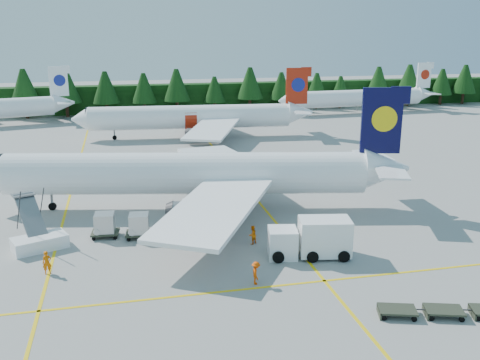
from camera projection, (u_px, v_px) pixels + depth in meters
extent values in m
plane|color=gray|center=(229.00, 256.00, 43.77)|extent=(320.00, 320.00, 0.00)
cube|color=yellow|center=(70.00, 196.00, 59.58)|extent=(0.25, 120.00, 0.01)
cube|color=yellow|center=(244.00, 185.00, 63.81)|extent=(0.25, 120.00, 0.01)
cube|color=yellow|center=(245.00, 289.00, 38.13)|extent=(80.00, 0.25, 0.01)
cube|color=black|center=(156.00, 98.00, 119.93)|extent=(220.00, 4.00, 6.00)
cylinder|color=white|center=(185.00, 173.00, 54.13)|extent=(36.21, 11.46, 4.25)
cube|color=#060732|center=(382.00, 121.00, 53.02)|extent=(4.03, 1.18, 6.58)
cube|color=white|center=(219.00, 159.00, 63.04)|extent=(8.09, 16.53, 1.20)
cylinder|color=slate|center=(199.00, 177.00, 60.65)|extent=(3.99, 2.91, 2.23)
cube|color=white|center=(214.00, 208.00, 45.67)|extent=(13.42, 16.99, 1.20)
cylinder|color=slate|center=(192.00, 213.00, 48.80)|extent=(3.99, 2.91, 2.23)
cylinder|color=slate|center=(52.00, 201.00, 54.68)|extent=(0.25, 0.25, 1.80)
cylinder|color=white|center=(190.00, 117.00, 90.52)|extent=(33.90, 6.83, 3.96)
cone|color=white|center=(80.00, 119.00, 88.15)|extent=(3.10, 4.19, 3.96)
cube|color=#AA1E0B|center=(297.00, 86.00, 91.56)|extent=(3.78, 0.67, 6.14)
cube|color=white|center=(204.00, 113.00, 99.10)|extent=(9.16, 15.82, 1.12)
cylinder|color=slate|center=(195.00, 123.00, 96.67)|extent=(3.53, 2.36, 2.08)
cube|color=white|center=(212.00, 129.00, 83.04)|extent=(11.26, 16.00, 1.12)
cylinder|color=slate|center=(199.00, 135.00, 85.71)|extent=(3.53, 2.36, 2.08)
cylinder|color=slate|center=(114.00, 135.00, 89.60)|extent=(0.24, 0.24, 1.68)
cube|color=white|center=(58.00, 81.00, 104.94)|extent=(3.53, 1.11, 5.79)
cylinder|color=white|center=(356.00, 98.00, 117.56)|extent=(31.14, 5.48, 3.65)
cone|color=white|center=(284.00, 101.00, 113.09)|extent=(2.76, 3.79, 3.65)
cube|color=white|center=(424.00, 75.00, 120.82)|extent=(3.48, 0.52, 5.65)
cylinder|color=slate|center=(306.00, 112.00, 115.12)|extent=(0.22, 0.22, 1.46)
cube|color=white|center=(40.00, 243.00, 44.98)|extent=(4.89, 3.77, 1.14)
cube|color=slate|center=(31.00, 216.00, 46.11)|extent=(3.11, 4.45, 3.07)
cube|color=slate|center=(23.00, 194.00, 47.36)|extent=(2.20, 1.86, 0.12)
cube|color=silver|center=(282.00, 243.00, 43.31)|extent=(2.66, 2.66, 2.39)
cube|color=black|center=(283.00, 236.00, 43.16)|extent=(2.30, 2.48, 1.03)
cube|color=silver|center=(325.00, 236.00, 43.29)|extent=(4.49, 3.22, 2.96)
cube|color=#2E3325|center=(397.00, 309.00, 34.50)|extent=(2.73, 2.14, 0.14)
cube|color=#2E3325|center=(444.00, 310.00, 34.46)|extent=(2.73, 2.14, 0.14)
cube|color=#2E3325|center=(105.00, 232.00, 47.65)|extent=(2.58, 2.09, 0.15)
cube|color=#B5B8BA|center=(105.00, 223.00, 47.39)|extent=(1.85, 1.80, 1.69)
cube|color=#2E3325|center=(140.00, 233.00, 47.47)|extent=(2.58, 2.09, 0.15)
cube|color=#B5B8BA|center=(139.00, 223.00, 47.22)|extent=(1.85, 1.80, 1.69)
imported|color=#DD6204|center=(47.00, 263.00, 40.31)|extent=(0.72, 0.52, 1.82)
imported|color=#FC6C05|center=(252.00, 235.00, 46.01)|extent=(1.02, 0.96, 1.66)
imported|color=#E84904|center=(256.00, 273.00, 38.71)|extent=(0.57, 0.77, 1.74)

